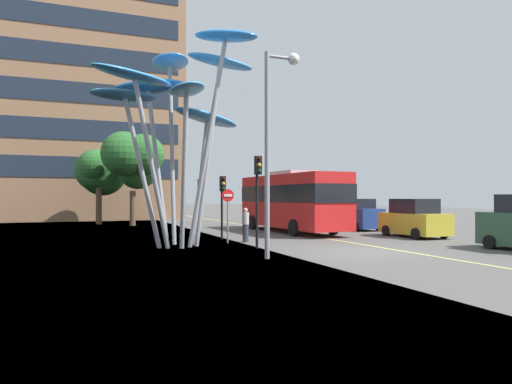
{
  "coord_description": "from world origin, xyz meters",
  "views": [
    {
      "loc": [
        -10.94,
        -16.2,
        2.25
      ],
      "look_at": [
        -1.23,
        8.34,
        2.5
      ],
      "focal_mm": 32.98,
      "sensor_mm": 36.0,
      "label": 1
    }
  ],
  "objects_px": {
    "traffic_light_kerb_near": "(258,182)",
    "traffic_light_island_mid": "(200,194)",
    "car_side_street": "(307,211)",
    "pedestrian": "(246,225)",
    "car_parked_far": "(356,215)",
    "traffic_light_kerb_far": "(222,193)",
    "street_lamp": "(274,126)",
    "no_entry_sign": "(228,207)",
    "red_bus": "(291,199)",
    "leaf_sculpture": "(178,92)",
    "car_parked_mid": "(414,219)",
    "car_far_side": "(276,210)"
  },
  "relations": [
    {
      "from": "pedestrian",
      "to": "no_entry_sign",
      "type": "relative_size",
      "value": 0.65
    },
    {
      "from": "traffic_light_kerb_near",
      "to": "car_far_side",
      "type": "bearing_deg",
      "value": 64.18
    },
    {
      "from": "red_bus",
      "to": "pedestrian",
      "type": "bearing_deg",
      "value": -134.32
    },
    {
      "from": "red_bus",
      "to": "car_parked_mid",
      "type": "distance_m",
      "value": 7.58
    },
    {
      "from": "car_far_side",
      "to": "no_entry_sign",
      "type": "relative_size",
      "value": 1.52
    },
    {
      "from": "car_far_side",
      "to": "no_entry_sign",
      "type": "bearing_deg",
      "value": -120.1
    },
    {
      "from": "traffic_light_kerb_near",
      "to": "car_parked_far",
      "type": "relative_size",
      "value": 0.98
    },
    {
      "from": "leaf_sculpture",
      "to": "car_side_street",
      "type": "xyz_separation_m",
      "value": [
        13.51,
        13.31,
        -5.92
      ]
    },
    {
      "from": "red_bus",
      "to": "no_entry_sign",
      "type": "distance_m",
      "value": 7.88
    },
    {
      "from": "car_far_side",
      "to": "pedestrian",
      "type": "xyz_separation_m",
      "value": [
        -9.9,
        -18.62,
        -0.13
      ]
    },
    {
      "from": "leaf_sculpture",
      "to": "car_parked_mid",
      "type": "bearing_deg",
      "value": 0.38
    },
    {
      "from": "red_bus",
      "to": "car_parked_far",
      "type": "relative_size",
      "value": 2.56
    },
    {
      "from": "traffic_light_kerb_near",
      "to": "traffic_light_island_mid",
      "type": "bearing_deg",
      "value": 89.94
    },
    {
      "from": "red_bus",
      "to": "leaf_sculpture",
      "type": "height_order",
      "value": "leaf_sculpture"
    },
    {
      "from": "traffic_light_kerb_far",
      "to": "car_far_side",
      "type": "xyz_separation_m",
      "value": [
        10.52,
        16.8,
        -1.43
      ]
    },
    {
      "from": "car_parked_mid",
      "to": "street_lamp",
      "type": "distance_m",
      "value": 12.64
    },
    {
      "from": "traffic_light_kerb_far",
      "to": "traffic_light_island_mid",
      "type": "relative_size",
      "value": 1.0
    },
    {
      "from": "red_bus",
      "to": "leaf_sculpture",
      "type": "distance_m",
      "value": 11.46
    },
    {
      "from": "car_side_street",
      "to": "pedestrian",
      "type": "bearing_deg",
      "value": -128.61
    },
    {
      "from": "car_parked_far",
      "to": "traffic_light_island_mid",
      "type": "bearing_deg",
      "value": 172.24
    },
    {
      "from": "leaf_sculpture",
      "to": "car_parked_far",
      "type": "xyz_separation_m",
      "value": [
        13.53,
        6.19,
        -5.97
      ]
    },
    {
      "from": "car_parked_far",
      "to": "traffic_light_kerb_far",
      "type": "bearing_deg",
      "value": -161.55
    },
    {
      "from": "leaf_sculpture",
      "to": "traffic_light_kerb_near",
      "type": "height_order",
      "value": "leaf_sculpture"
    },
    {
      "from": "car_parked_mid",
      "to": "car_side_street",
      "type": "distance_m",
      "value": 13.23
    },
    {
      "from": "street_lamp",
      "to": "no_entry_sign",
      "type": "relative_size",
      "value": 2.92
    },
    {
      "from": "red_bus",
      "to": "car_parked_mid",
      "type": "height_order",
      "value": "red_bus"
    },
    {
      "from": "traffic_light_kerb_far",
      "to": "pedestrian",
      "type": "xyz_separation_m",
      "value": [
        0.61,
        -1.81,
        -1.56
      ]
    },
    {
      "from": "car_parked_mid",
      "to": "car_far_side",
      "type": "height_order",
      "value": "car_parked_mid"
    },
    {
      "from": "red_bus",
      "to": "pedestrian",
      "type": "relative_size",
      "value": 6.17
    },
    {
      "from": "leaf_sculpture",
      "to": "car_far_side",
      "type": "distance_m",
      "value": 24.4
    },
    {
      "from": "traffic_light_kerb_far",
      "to": "street_lamp",
      "type": "xyz_separation_m",
      "value": [
        -0.51,
        -7.89,
        2.4
      ]
    },
    {
      "from": "car_parked_mid",
      "to": "pedestrian",
      "type": "relative_size",
      "value": 2.36
    },
    {
      "from": "traffic_light_kerb_far",
      "to": "street_lamp",
      "type": "bearing_deg",
      "value": -93.71
    },
    {
      "from": "car_parked_far",
      "to": "no_entry_sign",
      "type": "relative_size",
      "value": 1.57
    },
    {
      "from": "red_bus",
      "to": "traffic_light_kerb_far",
      "type": "height_order",
      "value": "red_bus"
    },
    {
      "from": "traffic_light_island_mid",
      "to": "car_parked_far",
      "type": "xyz_separation_m",
      "value": [
        10.49,
        -1.43,
        -1.42
      ]
    },
    {
      "from": "street_lamp",
      "to": "car_side_street",
      "type": "bearing_deg",
      "value": 59.13
    },
    {
      "from": "street_lamp",
      "to": "traffic_light_island_mid",
      "type": "bearing_deg",
      "value": 87.28
    },
    {
      "from": "car_side_street",
      "to": "pedestrian",
      "type": "xyz_separation_m",
      "value": [
        -9.96,
        -12.47,
        -0.2
      ]
    },
    {
      "from": "leaf_sculpture",
      "to": "street_lamp",
      "type": "bearing_deg",
      "value": -65.11
    },
    {
      "from": "car_far_side",
      "to": "car_parked_mid",
      "type": "bearing_deg",
      "value": -90.65
    },
    {
      "from": "leaf_sculpture",
      "to": "car_side_street",
      "type": "relative_size",
      "value": 2.46
    },
    {
      "from": "traffic_light_kerb_far",
      "to": "pedestrian",
      "type": "relative_size",
      "value": 1.96
    },
    {
      "from": "leaf_sculpture",
      "to": "pedestrian",
      "type": "bearing_deg",
      "value": 13.32
    },
    {
      "from": "car_parked_far",
      "to": "street_lamp",
      "type": "height_order",
      "value": "street_lamp"
    },
    {
      "from": "traffic_light_kerb_near",
      "to": "pedestrian",
      "type": "relative_size",
      "value": 2.36
    },
    {
      "from": "car_parked_far",
      "to": "car_side_street",
      "type": "relative_size",
      "value": 1.04
    },
    {
      "from": "traffic_light_island_mid",
      "to": "street_lamp",
      "type": "relative_size",
      "value": 0.44
    },
    {
      "from": "red_bus",
      "to": "traffic_light_kerb_near",
      "type": "relative_size",
      "value": 2.61
    },
    {
      "from": "traffic_light_kerb_far",
      "to": "car_far_side",
      "type": "distance_m",
      "value": 19.87
    }
  ]
}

